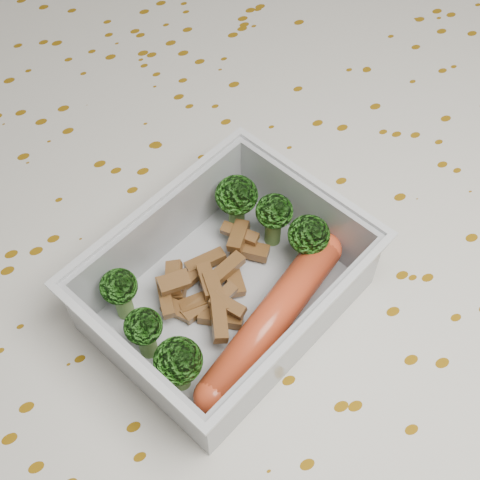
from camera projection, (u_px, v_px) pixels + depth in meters
name	position (u px, v px, depth m)	size (l,w,h in m)	color
dining_table	(235.00, 322.00, 0.54)	(1.40, 0.90, 0.75)	brown
tablecloth	(234.00, 292.00, 0.50)	(1.46, 0.96, 0.19)	silver
lunch_container	(227.00, 290.00, 0.44)	(0.21, 0.18, 0.06)	silver
broccoli_florets	(220.00, 266.00, 0.43)	(0.15, 0.12, 0.05)	#608C3F
meat_pile	(209.00, 284.00, 0.44)	(0.09, 0.08, 0.03)	brown
sausage	(273.00, 318.00, 0.42)	(0.14, 0.08, 0.02)	#D34623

